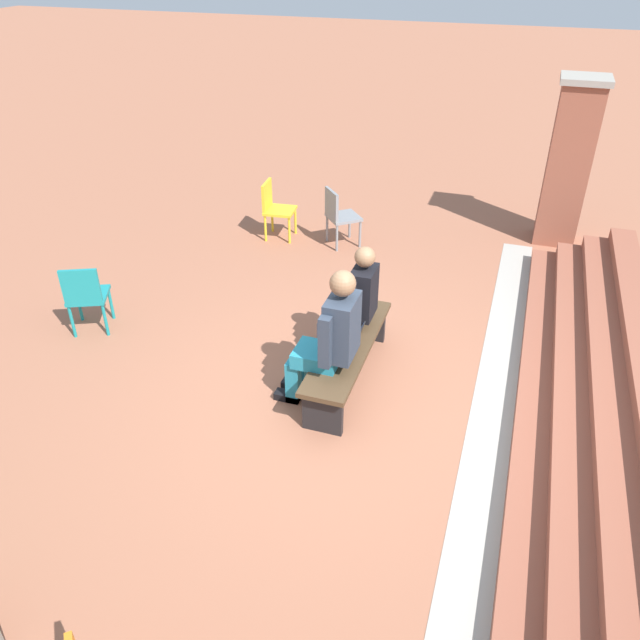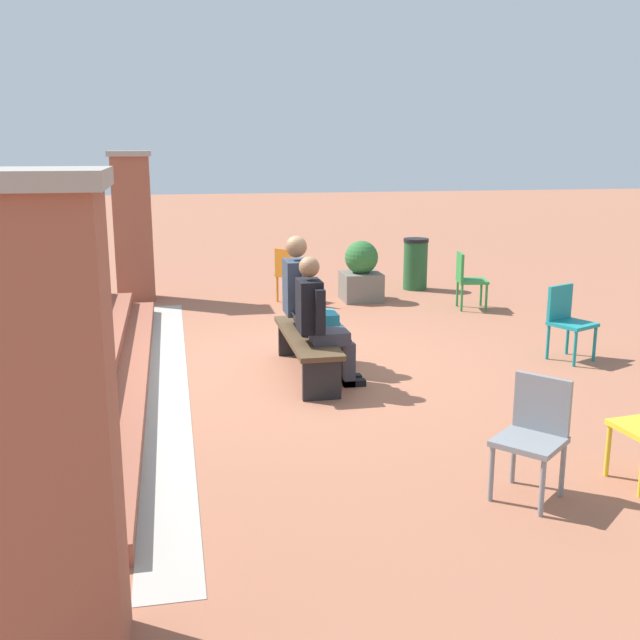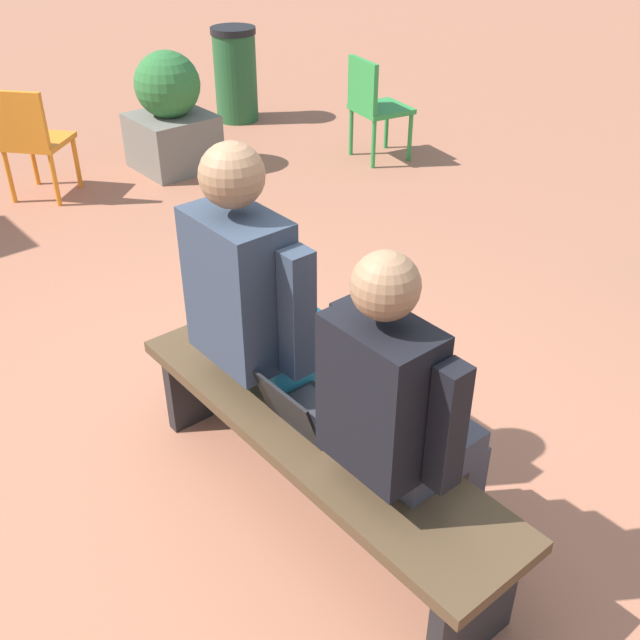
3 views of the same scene
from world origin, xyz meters
The scene contains 9 objects.
ground_plane centered at (0.00, 0.00, 0.00)m, with size 60.00×60.00×0.00m, color #9E6047.
bench centered at (-0.33, -0.17, 0.35)m, with size 1.80×0.44×0.45m.
person_student centered at (-0.70, -0.23, 0.71)m, with size 0.53×0.67×1.33m.
person_adult centered at (0.06, -0.24, 0.76)m, with size 0.60×0.76×1.44m.
laptop centered at (-0.29, -0.16, 0.50)m, with size 0.32×0.29×0.21m.
plastic_chair_near_bench_left centered at (2.46, -3.09, 0.48)m, with size 0.49×0.49×0.84m.
plastic_chair_far_left centered at (3.43, -0.59, 0.48)m, with size 0.59×0.59×0.84m.
planter centered at (3.36, -1.70, 0.44)m, with size 0.60×0.60×0.94m.
litter_bin centered at (4.09, -2.83, 0.43)m, with size 0.42×0.42×0.86m.
Camera 3 is at (-1.98, 1.18, 2.27)m, focal length 42.00 mm.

